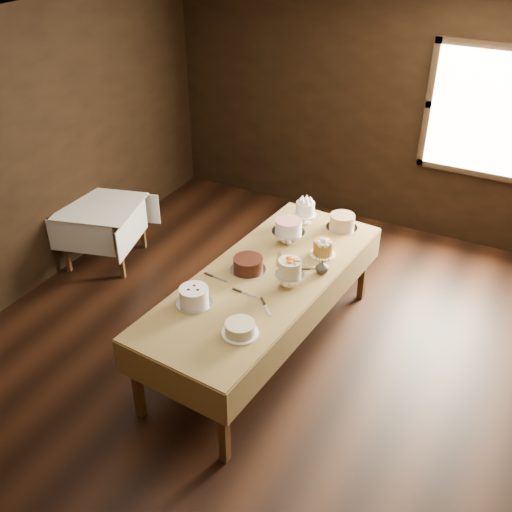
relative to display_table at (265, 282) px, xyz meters
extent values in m
cube|color=black|center=(-0.12, -0.13, -0.76)|extent=(5.00, 6.00, 0.01)
cube|color=beige|center=(-0.12, -0.13, 2.04)|extent=(5.00, 6.00, 0.01)
cube|color=black|center=(-0.12, 2.87, 0.64)|extent=(5.00, 0.02, 2.80)
cube|color=black|center=(-2.62, -0.13, 0.64)|extent=(0.02, 6.00, 2.80)
cube|color=#FFEABF|center=(1.18, 2.81, 0.84)|extent=(1.10, 0.05, 1.30)
cube|color=#402811|center=(-0.52, -1.19, -0.38)|extent=(0.07, 0.07, 0.75)
cube|color=#402811|center=(-0.31, 1.26, -0.38)|extent=(0.07, 0.07, 0.75)
cube|color=#402811|center=(0.31, -1.26, -0.38)|extent=(0.07, 0.07, 0.75)
cube|color=#402811|center=(0.52, 1.19, -0.38)|extent=(0.07, 0.07, 0.75)
cube|color=#402811|center=(0.00, 0.00, 0.03)|extent=(1.19, 2.66, 0.04)
cube|color=#AA8A4E|center=(0.00, 0.00, 0.06)|extent=(1.25, 2.72, 0.01)
cube|color=#402811|center=(-2.52, 0.16, -0.44)|extent=(0.06, 0.06, 0.63)
cube|color=#402811|center=(-2.70, 0.78, -0.44)|extent=(0.06, 0.06, 0.63)
cube|color=#402811|center=(-1.91, 0.34, -0.44)|extent=(0.06, 0.06, 0.63)
cube|color=#402811|center=(-2.08, 0.95, -0.44)|extent=(0.06, 0.06, 0.63)
cube|color=#402811|center=(-2.30, 0.56, -0.10)|extent=(0.91, 0.91, 0.04)
cube|color=white|center=(-2.30, 0.56, -0.08)|extent=(1.01, 1.01, 0.01)
cylinder|color=white|center=(-0.08, 1.03, 0.11)|extent=(0.22, 0.22, 0.11)
cylinder|color=white|center=(-0.08, 1.03, 0.23)|extent=(0.23, 0.23, 0.13)
cylinder|color=silver|center=(0.29, 1.10, 0.07)|extent=(0.31, 0.31, 0.01)
cylinder|color=tan|center=(0.29, 1.10, 0.14)|extent=(0.24, 0.24, 0.13)
cylinder|color=silver|center=(-0.07, 0.61, 0.13)|extent=(0.31, 0.31, 0.13)
cylinder|color=white|center=(-0.07, 0.61, 0.24)|extent=(0.35, 0.35, 0.10)
cylinder|color=white|center=(0.31, 0.55, 0.07)|extent=(0.24, 0.24, 0.01)
cylinder|color=#B46519|center=(0.31, 0.55, 0.14)|extent=(0.25, 0.25, 0.14)
cylinder|color=silver|center=(-0.17, 0.02, 0.07)|extent=(0.31, 0.31, 0.01)
cylinder|color=#34140A|center=(-0.17, 0.02, 0.13)|extent=(0.36, 0.36, 0.11)
cylinder|color=silver|center=(0.24, -0.02, 0.12)|extent=(0.25, 0.25, 0.12)
cylinder|color=beige|center=(0.24, -0.02, 0.25)|extent=(0.21, 0.21, 0.14)
cylinder|color=silver|center=(-0.32, -0.61, 0.07)|extent=(0.30, 0.30, 0.01)
cylinder|color=white|center=(-0.32, -0.61, 0.14)|extent=(0.23, 0.23, 0.14)
cylinder|color=white|center=(0.18, -0.77, 0.07)|extent=(0.28, 0.28, 0.01)
cylinder|color=beige|center=(0.18, -0.77, 0.12)|extent=(0.31, 0.31, 0.09)
cube|color=silver|center=(0.01, -0.31, 0.06)|extent=(0.24, 0.05, 0.01)
cube|color=silver|center=(0.23, -0.41, 0.06)|extent=(0.19, 0.19, 0.01)
cube|color=silver|center=(-0.03, 0.35, 0.06)|extent=(0.12, 0.23, 0.01)
cube|color=silver|center=(0.36, 0.32, 0.06)|extent=(0.21, 0.15, 0.01)
cube|color=silver|center=(-0.32, -0.22, 0.06)|extent=(0.24, 0.05, 0.01)
imported|color=#2D2823|center=(0.41, 0.28, 0.12)|extent=(0.15, 0.15, 0.12)
camera|label=1|loc=(1.94, -3.85, 3.00)|focal=42.49mm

